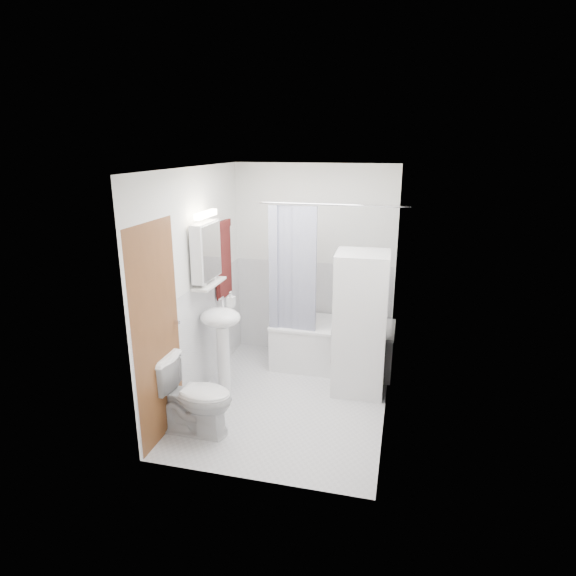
% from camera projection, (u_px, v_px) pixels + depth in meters
% --- Properties ---
extents(floor, '(2.60, 2.60, 0.00)m').
position_uv_depth(floor, '(289.00, 400.00, 5.11)').
color(floor, silver).
rests_on(floor, ground).
extents(room_walls, '(2.60, 2.60, 2.60)m').
position_uv_depth(room_walls, '(289.00, 264.00, 4.68)').
color(room_walls, white).
rests_on(room_walls, ground).
extents(wainscot, '(1.98, 2.58, 2.58)m').
position_uv_depth(wainscot, '(295.00, 337.00, 5.21)').
color(wainscot, white).
rests_on(wainscot, ground).
extents(door, '(0.05, 2.00, 2.00)m').
position_uv_depth(door, '(177.00, 322.00, 4.53)').
color(door, brown).
rests_on(door, ground).
extents(bathtub, '(1.44, 0.68, 0.55)m').
position_uv_depth(bathtub, '(333.00, 343.00, 5.81)').
color(bathtub, white).
rests_on(bathtub, ground).
extents(tub_spout, '(0.04, 0.12, 0.04)m').
position_uv_depth(tub_spout, '(354.00, 292.00, 5.90)').
color(tub_spout, silver).
rests_on(tub_spout, room_walls).
extents(curtain_rod, '(1.62, 0.02, 0.02)m').
position_uv_depth(curtain_rod, '(333.00, 205.00, 5.06)').
color(curtain_rod, silver).
rests_on(curtain_rod, room_walls).
extents(shower_curtain, '(0.55, 0.02, 1.45)m').
position_uv_depth(shower_curtain, '(292.00, 271.00, 5.37)').
color(shower_curtain, '#131A44').
rests_on(shower_curtain, curtain_rod).
extents(sink, '(0.44, 0.37, 1.04)m').
position_uv_depth(sink, '(221.00, 331.00, 5.13)').
color(sink, white).
rests_on(sink, ground).
extents(medicine_cabinet, '(0.13, 0.50, 0.71)m').
position_uv_depth(medicine_cabinet, '(206.00, 250.00, 4.96)').
color(medicine_cabinet, white).
rests_on(medicine_cabinet, room_walls).
extents(shelf, '(0.18, 0.54, 0.02)m').
position_uv_depth(shelf, '(209.00, 284.00, 5.06)').
color(shelf, silver).
rests_on(shelf, room_walls).
extents(shower_caddy, '(0.22, 0.06, 0.02)m').
position_uv_depth(shower_caddy, '(359.00, 270.00, 5.80)').
color(shower_caddy, silver).
rests_on(shower_caddy, room_walls).
extents(towel, '(0.07, 0.38, 0.91)m').
position_uv_depth(towel, '(223.00, 258.00, 5.54)').
color(towel, '#531A13').
rests_on(towel, room_walls).
extents(washer_dryer, '(0.58, 0.56, 1.55)m').
position_uv_depth(washer_dryer, '(360.00, 323.00, 5.13)').
color(washer_dryer, white).
rests_on(washer_dryer, ground).
extents(toilet, '(0.76, 0.43, 0.73)m').
position_uv_depth(toilet, '(194.00, 396.00, 4.46)').
color(toilet, white).
rests_on(toilet, ground).
extents(soap_pump, '(0.08, 0.17, 0.08)m').
position_uv_depth(soap_pump, '(231.00, 303.00, 5.23)').
color(soap_pump, gray).
rests_on(soap_pump, sink).
extents(shelf_bottle, '(0.07, 0.18, 0.07)m').
position_uv_depth(shelf_bottle, '(203.00, 283.00, 4.91)').
color(shelf_bottle, gray).
rests_on(shelf_bottle, shelf).
extents(shelf_cup, '(0.10, 0.09, 0.10)m').
position_uv_depth(shelf_cup, '(213.00, 275.00, 5.16)').
color(shelf_cup, gray).
rests_on(shelf_cup, shelf).
extents(shampoo_a, '(0.13, 0.17, 0.13)m').
position_uv_depth(shampoo_a, '(341.00, 263.00, 5.83)').
color(shampoo_a, gray).
rests_on(shampoo_a, shower_caddy).
extents(shampoo_b, '(0.08, 0.21, 0.08)m').
position_uv_depth(shampoo_b, '(351.00, 266.00, 5.81)').
color(shampoo_b, '#263D98').
rests_on(shampoo_b, shower_caddy).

